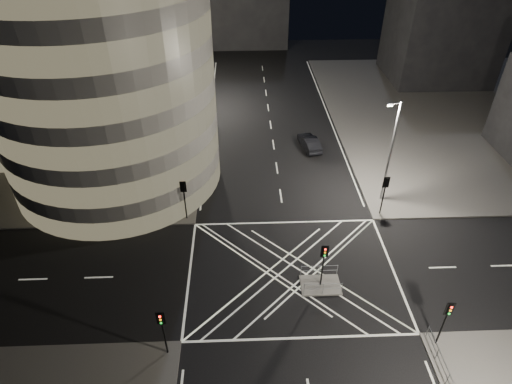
{
  "coord_description": "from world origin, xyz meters",
  "views": [
    {
      "loc": [
        -3.72,
        -23.22,
        24.81
      ],
      "look_at": [
        -2.55,
        6.63,
        3.0
      ],
      "focal_mm": 30.0,
      "sensor_mm": 36.0,
      "label": 1
    }
  ],
  "objects_px": {
    "street_lamp_left_near": "(180,137)",
    "street_lamp_right_far": "(390,150)",
    "traffic_signal_nl": "(162,325)",
    "traffic_signal_fr": "(385,189)",
    "traffic_signal_nr": "(447,316)",
    "sedan": "(309,143)",
    "street_lamp_left_far": "(195,69)",
    "central_island": "(320,285)",
    "traffic_signal_island": "(324,258)",
    "traffic_signal_fl": "(184,193)"
  },
  "relations": [
    {
      "from": "street_lamp_left_near",
      "to": "street_lamp_right_far",
      "type": "bearing_deg",
      "value": -9.03
    },
    {
      "from": "traffic_signal_nl",
      "to": "traffic_signal_fr",
      "type": "bearing_deg",
      "value": 37.69
    },
    {
      "from": "traffic_signal_nl",
      "to": "traffic_signal_nr",
      "type": "bearing_deg",
      "value": 0.0
    },
    {
      "from": "traffic_signal_fr",
      "to": "sedan",
      "type": "xyz_separation_m",
      "value": [
        -4.8,
        12.2,
        -2.17
      ]
    },
    {
      "from": "traffic_signal_nr",
      "to": "street_lamp_left_far",
      "type": "distance_m",
      "value": 41.15
    },
    {
      "from": "central_island",
      "to": "traffic_signal_fr",
      "type": "height_order",
      "value": "traffic_signal_fr"
    },
    {
      "from": "traffic_signal_nl",
      "to": "street_lamp_right_far",
      "type": "bearing_deg",
      "value": 40.91
    },
    {
      "from": "traffic_signal_island",
      "to": "street_lamp_left_near",
      "type": "height_order",
      "value": "street_lamp_left_near"
    },
    {
      "from": "traffic_signal_fl",
      "to": "street_lamp_right_far",
      "type": "distance_m",
      "value": 18.55
    },
    {
      "from": "traffic_signal_fl",
      "to": "traffic_signal_island",
      "type": "height_order",
      "value": "same"
    },
    {
      "from": "traffic_signal_nr",
      "to": "sedan",
      "type": "xyz_separation_m",
      "value": [
        -4.8,
        25.8,
        -2.17
      ]
    },
    {
      "from": "traffic_signal_nr",
      "to": "street_lamp_left_near",
      "type": "bearing_deg",
      "value": 134.13
    },
    {
      "from": "central_island",
      "to": "traffic_signal_fr",
      "type": "bearing_deg",
      "value": 50.67
    },
    {
      "from": "traffic_signal_island",
      "to": "traffic_signal_fr",
      "type": "bearing_deg",
      "value": 50.67
    },
    {
      "from": "traffic_signal_island",
      "to": "street_lamp_right_far",
      "type": "bearing_deg",
      "value": 54.7
    },
    {
      "from": "traffic_signal_nl",
      "to": "traffic_signal_island",
      "type": "xyz_separation_m",
      "value": [
        10.8,
        5.3,
        0.0
      ]
    },
    {
      "from": "traffic_signal_island",
      "to": "street_lamp_left_far",
      "type": "relative_size",
      "value": 0.4
    },
    {
      "from": "street_lamp_left_near",
      "to": "street_lamp_left_far",
      "type": "height_order",
      "value": "same"
    },
    {
      "from": "traffic_signal_nr",
      "to": "street_lamp_left_far",
      "type": "bearing_deg",
      "value": 116.36
    },
    {
      "from": "street_lamp_right_far",
      "to": "traffic_signal_island",
      "type": "bearing_deg",
      "value": -125.3
    },
    {
      "from": "traffic_signal_fr",
      "to": "street_lamp_left_far",
      "type": "height_order",
      "value": "street_lamp_left_far"
    },
    {
      "from": "traffic_signal_fr",
      "to": "sedan",
      "type": "relative_size",
      "value": 0.89
    },
    {
      "from": "traffic_signal_nl",
      "to": "street_lamp_right_far",
      "type": "distance_m",
      "value": 24.27
    },
    {
      "from": "traffic_signal_island",
      "to": "street_lamp_left_near",
      "type": "xyz_separation_m",
      "value": [
        -11.44,
        13.5,
        2.63
      ]
    },
    {
      "from": "central_island",
      "to": "street_lamp_right_far",
      "type": "relative_size",
      "value": 0.3
    },
    {
      "from": "traffic_signal_fl",
      "to": "traffic_signal_island",
      "type": "distance_m",
      "value": 13.62
    },
    {
      "from": "traffic_signal_fr",
      "to": "traffic_signal_island",
      "type": "height_order",
      "value": "same"
    },
    {
      "from": "traffic_signal_island",
      "to": "traffic_signal_nl",
      "type": "bearing_deg",
      "value": -153.86
    },
    {
      "from": "central_island",
      "to": "traffic_signal_island",
      "type": "bearing_deg",
      "value": 0.0
    },
    {
      "from": "traffic_signal_fr",
      "to": "street_lamp_left_near",
      "type": "height_order",
      "value": "street_lamp_left_near"
    },
    {
      "from": "traffic_signal_nr",
      "to": "street_lamp_left_near",
      "type": "height_order",
      "value": "street_lamp_left_near"
    },
    {
      "from": "traffic_signal_fl",
      "to": "traffic_signal_nr",
      "type": "height_order",
      "value": "same"
    },
    {
      "from": "traffic_signal_island",
      "to": "street_lamp_left_far",
      "type": "bearing_deg",
      "value": 109.95
    },
    {
      "from": "central_island",
      "to": "traffic_signal_nl",
      "type": "relative_size",
      "value": 0.75
    },
    {
      "from": "sedan",
      "to": "traffic_signal_fl",
      "type": "bearing_deg",
      "value": 32.53
    },
    {
      "from": "central_island",
      "to": "traffic_signal_nr",
      "type": "bearing_deg",
      "value": -37.93
    },
    {
      "from": "traffic_signal_nl",
      "to": "street_lamp_right_far",
      "type": "height_order",
      "value": "street_lamp_right_far"
    },
    {
      "from": "traffic_signal_nl",
      "to": "traffic_signal_island",
      "type": "distance_m",
      "value": 12.03
    },
    {
      "from": "traffic_signal_fr",
      "to": "traffic_signal_nl",
      "type": "bearing_deg",
      "value": -142.31
    },
    {
      "from": "traffic_signal_nl",
      "to": "traffic_signal_island",
      "type": "bearing_deg",
      "value": 26.14
    },
    {
      "from": "traffic_signal_fl",
      "to": "central_island",
      "type": "bearing_deg",
      "value": -37.54
    },
    {
      "from": "traffic_signal_fr",
      "to": "traffic_signal_island",
      "type": "relative_size",
      "value": 1.0
    },
    {
      "from": "traffic_signal_fr",
      "to": "street_lamp_left_far",
      "type": "bearing_deg",
      "value": 128.17
    },
    {
      "from": "central_island",
      "to": "street_lamp_left_far",
      "type": "xyz_separation_m",
      "value": [
        -11.44,
        31.5,
        5.47
      ]
    },
    {
      "from": "traffic_signal_nl",
      "to": "street_lamp_left_far",
      "type": "bearing_deg",
      "value": 90.99
    },
    {
      "from": "traffic_signal_nl",
      "to": "street_lamp_left_far",
      "type": "distance_m",
      "value": 36.9
    },
    {
      "from": "street_lamp_left_far",
      "to": "street_lamp_right_far",
      "type": "relative_size",
      "value": 1.0
    },
    {
      "from": "central_island",
      "to": "street_lamp_left_far",
      "type": "height_order",
      "value": "street_lamp_left_far"
    },
    {
      "from": "central_island",
      "to": "traffic_signal_nr",
      "type": "height_order",
      "value": "traffic_signal_nr"
    },
    {
      "from": "traffic_signal_island",
      "to": "street_lamp_left_near",
      "type": "bearing_deg",
      "value": 130.27
    }
  ]
}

